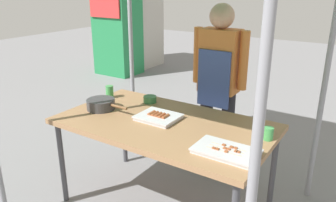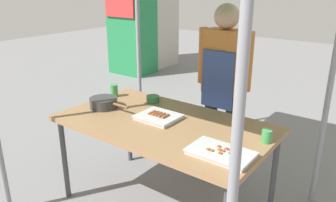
# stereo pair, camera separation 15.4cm
# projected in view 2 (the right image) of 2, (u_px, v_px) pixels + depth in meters

# --- Properties ---
(stall_table) EXTENTS (1.60, 0.90, 0.75)m
(stall_table) POSITION_uv_depth(u_px,v_px,m) (164.00, 128.00, 2.54)
(stall_table) COLOR #9E724C
(stall_table) RESTS_ON ground
(tray_grilled_sausages) EXTENTS (0.31, 0.26, 0.05)m
(tray_grilled_sausages) POSITION_uv_depth(u_px,v_px,m) (158.00, 117.00, 2.57)
(tray_grilled_sausages) COLOR silver
(tray_grilled_sausages) RESTS_ON stall_table
(tray_meat_skewers) EXTENTS (0.39, 0.24, 0.04)m
(tray_meat_skewers) POSITION_uv_depth(u_px,v_px,m) (221.00, 153.00, 2.03)
(tray_meat_skewers) COLOR silver
(tray_meat_skewers) RESTS_ON stall_table
(cooking_wok) EXTENTS (0.39, 0.23, 0.08)m
(cooking_wok) POSITION_uv_depth(u_px,v_px,m) (104.00, 102.00, 2.79)
(cooking_wok) COLOR #38383A
(cooking_wok) RESTS_ON stall_table
(condiment_bowl) EXTENTS (0.11, 0.11, 0.06)m
(condiment_bowl) POSITION_uv_depth(u_px,v_px,m) (153.00, 99.00, 2.93)
(condiment_bowl) COLOR #33723F
(condiment_bowl) RESTS_ON stall_table
(drink_cup_near_edge) EXTENTS (0.06, 0.06, 0.09)m
(drink_cup_near_edge) POSITION_uv_depth(u_px,v_px,m) (267.00, 136.00, 2.18)
(drink_cup_near_edge) COLOR #3F994C
(drink_cup_near_edge) RESTS_ON stall_table
(drink_cup_by_wok) EXTENTS (0.07, 0.07, 0.11)m
(drink_cup_by_wok) POSITION_uv_depth(u_px,v_px,m) (114.00, 91.00, 3.06)
(drink_cup_by_wok) COLOR #3F994C
(drink_cup_by_wok) RESTS_ON stall_table
(vendor_woman) EXTENTS (0.52, 0.23, 1.57)m
(vendor_woman) POSITION_uv_depth(u_px,v_px,m) (223.00, 78.00, 3.00)
(vendor_woman) COLOR black
(vendor_woman) RESTS_ON ground
(neighbor_stall_left) EXTENTS (0.78, 0.65, 1.62)m
(neighbor_stall_left) POSITION_uv_depth(u_px,v_px,m) (132.00, 32.00, 6.59)
(neighbor_stall_left) COLOR #237F47
(neighbor_stall_left) RESTS_ON ground
(neighbor_stall_right) EXTENTS (1.05, 0.83, 1.66)m
(neighbor_stall_right) POSITION_uv_depth(u_px,v_px,m) (148.00, 26.00, 7.30)
(neighbor_stall_right) COLOR #B7B2A8
(neighbor_stall_right) RESTS_ON ground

